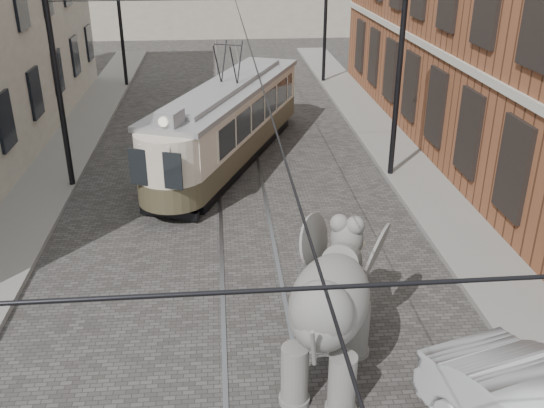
{
  "coord_description": "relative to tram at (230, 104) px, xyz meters",
  "views": [
    {
      "loc": [
        -0.64,
        -13.03,
        7.91
      ],
      "look_at": [
        0.5,
        -0.43,
        2.1
      ],
      "focal_mm": 39.83,
      "sensor_mm": 36.0,
      "label": 1
    }
  ],
  "objects": [
    {
      "name": "ground",
      "position": [
        0.25,
        -8.18,
        -2.14
      ],
      "size": [
        120.0,
        120.0,
        0.0
      ],
      "primitive_type": "plane",
      "color": "#454240"
    },
    {
      "name": "tram_rails",
      "position": [
        0.25,
        -8.18,
        -2.12
      ],
      "size": [
        1.54,
        80.0,
        0.02
      ],
      "primitive_type": null,
      "color": "slate",
      "rests_on": "ground"
    },
    {
      "name": "sidewalk_right",
      "position": [
        6.25,
        -8.18,
        -2.06
      ],
      "size": [
        2.0,
        60.0,
        0.15
      ],
      "primitive_type": "cube",
      "color": "slate",
      "rests_on": "ground"
    },
    {
      "name": "catenary",
      "position": [
        0.05,
        -3.18,
        0.86
      ],
      "size": [
        11.0,
        30.2,
        6.0
      ],
      "primitive_type": null,
      "color": "black",
      "rests_on": "ground"
    },
    {
      "name": "tram",
      "position": [
        0.0,
        0.0,
        0.0
      ],
      "size": [
        6.11,
        10.81,
        4.27
      ],
      "primitive_type": null,
      "rotation": [
        0.0,
        0.0,
        -0.39
      ],
      "color": "beige",
      "rests_on": "ground"
    },
    {
      "name": "elephant",
      "position": [
        1.49,
        -12.11,
        -0.79
      ],
      "size": [
        3.83,
        4.96,
        2.68
      ],
      "primitive_type": null,
      "rotation": [
        0.0,
        0.0,
        -0.37
      ],
      "color": "#5E5B57",
      "rests_on": "ground"
    }
  ]
}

